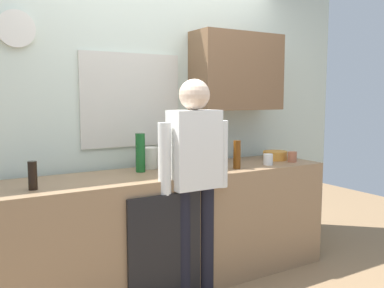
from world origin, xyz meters
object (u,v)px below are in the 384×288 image
at_px(cup_terracotta_mug, 292,157).
at_px(bottle_dark_sauce, 33,176).
at_px(mixing_bowl, 275,155).
at_px(cup_white_mug, 268,159).
at_px(dish_soap, 191,164).
at_px(bottle_amber_beer, 237,155).
at_px(bottle_green_wine, 140,153).
at_px(storage_canister, 150,158).
at_px(person_at_sink, 194,170).
at_px(coffee_maker, 175,151).

bearing_deg(cup_terracotta_mug, bottle_dark_sauce, 179.39).
height_order(bottle_dark_sauce, mixing_bowl, bottle_dark_sauce).
relative_size(cup_white_mug, dish_soap, 0.53).
relative_size(bottle_amber_beer, cup_white_mug, 2.42).
distance_m(bottle_green_wine, storage_canister, 0.18).
bearing_deg(cup_white_mug, person_at_sink, -170.13).
bearing_deg(coffee_maker, cup_white_mug, -16.81).
bearing_deg(bottle_amber_beer, storage_canister, 147.39).
xyz_separation_m(bottle_amber_beer, person_at_sink, (-0.48, -0.14, -0.06)).
distance_m(bottle_amber_beer, mixing_bowl, 0.63).
relative_size(bottle_amber_beer, bottle_dark_sauce, 1.28).
xyz_separation_m(cup_white_mug, dish_soap, (-0.78, -0.03, 0.03)).
distance_m(bottle_amber_beer, bottle_green_wine, 0.77).
distance_m(dish_soap, person_at_sink, 0.12).
bearing_deg(cup_terracotta_mug, mixing_bowl, 103.85).
xyz_separation_m(coffee_maker, cup_white_mug, (0.77, -0.23, -0.10)).
height_order(coffee_maker, bottle_dark_sauce, coffee_maker).
relative_size(bottle_amber_beer, mixing_bowl, 1.05).
height_order(coffee_maker, person_at_sink, person_at_sink).
bearing_deg(cup_white_mug, bottle_amber_beer, -178.79).
height_order(bottle_dark_sauce, cup_white_mug, bottle_dark_sauce).
bearing_deg(bottle_green_wine, coffee_maker, -5.56).
height_order(coffee_maker, mixing_bowl, coffee_maker).
distance_m(mixing_bowl, dish_soap, 1.06).
height_order(bottle_green_wine, cup_white_mug, bottle_green_wine).
bearing_deg(dish_soap, bottle_amber_beer, 3.33).
height_order(cup_white_mug, person_at_sink, person_at_sink).
height_order(bottle_green_wine, dish_soap, bottle_green_wine).
bearing_deg(bottle_dark_sauce, bottle_amber_beer, -1.71).
distance_m(coffee_maker, bottle_amber_beer, 0.50).
distance_m(mixing_bowl, person_at_sink, 1.13).
height_order(coffee_maker, bottle_green_wine, coffee_maker).
height_order(bottle_amber_beer, cup_white_mug, bottle_amber_beer).
distance_m(bottle_amber_beer, bottle_dark_sauce, 1.56).
distance_m(cup_white_mug, person_at_sink, 0.83).
relative_size(cup_white_mug, mixing_bowl, 0.43).
distance_m(coffee_maker, mixing_bowl, 1.03).
bearing_deg(dish_soap, storage_canister, 109.85).
bearing_deg(bottle_green_wine, cup_white_mug, -13.84).
xyz_separation_m(bottle_green_wine, mixing_bowl, (1.32, -0.07, -0.11)).
height_order(bottle_green_wine, cup_terracotta_mug, bottle_green_wine).
relative_size(bottle_amber_beer, storage_canister, 1.35).
bearing_deg(dish_soap, person_at_sink, -109.49).
relative_size(coffee_maker, storage_canister, 1.94).
xyz_separation_m(mixing_bowl, dish_soap, (-1.04, -0.22, 0.04)).
bearing_deg(dish_soap, cup_terracotta_mug, 2.61).
relative_size(cup_white_mug, storage_canister, 0.56).
relative_size(cup_terracotta_mug, mixing_bowl, 0.42).
distance_m(bottle_dark_sauce, bottle_green_wine, 0.86).
bearing_deg(storage_canister, dish_soap, -70.15).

